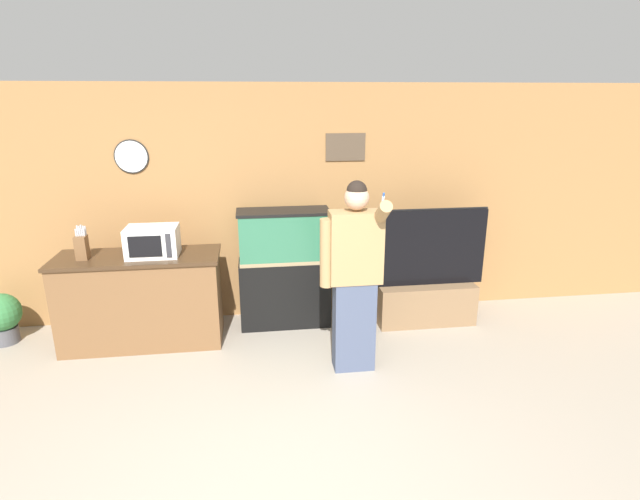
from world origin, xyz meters
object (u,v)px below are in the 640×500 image
(counter_island, at_px, (142,300))
(microwave, at_px, (153,241))
(knife_block, at_px, (82,247))
(potted_plant, at_px, (1,316))
(aquarium_on_stand, at_px, (284,268))
(person_standing, at_px, (354,275))
(tv_on_stand, at_px, (426,290))

(counter_island, relative_size, microwave, 3.26)
(counter_island, xyz_separation_m, microwave, (0.17, -0.02, 0.62))
(knife_block, bearing_deg, potted_plant, 166.86)
(aquarium_on_stand, height_order, person_standing, person_standing)
(counter_island, relative_size, aquarium_on_stand, 1.23)
(tv_on_stand, xyz_separation_m, person_standing, (-1.01, -0.87, 0.54))
(knife_block, height_order, aquarium_on_stand, aquarium_on_stand)
(tv_on_stand, bearing_deg, person_standing, -139.09)
(microwave, xyz_separation_m, person_standing, (1.87, -0.77, -0.17))
(counter_island, bearing_deg, person_standing, -21.30)
(potted_plant, bearing_deg, counter_island, -7.15)
(tv_on_stand, height_order, potted_plant, tv_on_stand)
(knife_block, bearing_deg, counter_island, 4.97)
(aquarium_on_stand, xyz_separation_m, person_standing, (0.56, -1.05, 0.27))
(person_standing, bearing_deg, knife_block, 163.42)
(tv_on_stand, bearing_deg, potted_plant, 178.67)
(tv_on_stand, bearing_deg, microwave, -178.04)
(counter_island, height_order, aquarium_on_stand, aquarium_on_stand)
(aquarium_on_stand, bearing_deg, person_standing, -61.97)
(counter_island, xyz_separation_m, knife_block, (-0.49, -0.04, 0.60))
(aquarium_on_stand, xyz_separation_m, potted_plant, (-2.93, -0.07, -0.36))
(aquarium_on_stand, xyz_separation_m, tv_on_stand, (1.56, -0.18, -0.27))
(microwave, height_order, tv_on_stand, tv_on_stand)
(knife_block, bearing_deg, person_standing, -16.58)
(microwave, relative_size, potted_plant, 0.92)
(microwave, height_order, potted_plant, microwave)
(microwave, xyz_separation_m, potted_plant, (-1.62, 0.20, -0.80))
(knife_block, bearing_deg, microwave, 1.88)
(aquarium_on_stand, distance_m, potted_plant, 2.95)
(tv_on_stand, distance_m, potted_plant, 4.49)
(microwave, height_order, knife_block, knife_block)
(tv_on_stand, xyz_separation_m, potted_plant, (-4.49, 0.10, -0.09))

